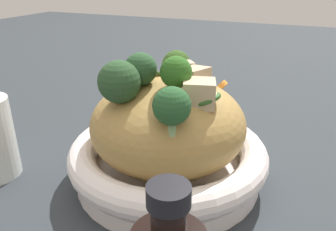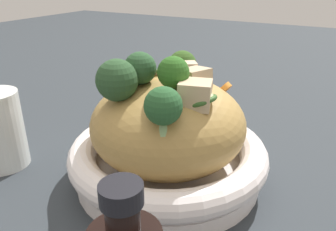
{
  "view_description": "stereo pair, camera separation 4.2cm",
  "coord_description": "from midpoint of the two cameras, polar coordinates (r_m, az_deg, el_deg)",
  "views": [
    {
      "loc": [
        0.35,
        0.15,
        0.26
      ],
      "look_at": [
        0.0,
        0.0,
        0.09
      ],
      "focal_mm": 35.68,
      "sensor_mm": 36.0,
      "label": 1
    },
    {
      "loc": [
        0.34,
        0.19,
        0.26
      ],
      "look_at": [
        0.0,
        0.0,
        0.09
      ],
      "focal_mm": 35.68,
      "sensor_mm": 36.0,
      "label": 2
    }
  ],
  "objects": [
    {
      "name": "ground_plane",
      "position": [
        0.46,
        -2.63,
        -10.48
      ],
      "size": [
        3.0,
        3.0,
        0.0
      ],
      "primitive_type": "plane",
      "color": "#2D3338"
    },
    {
      "name": "chicken_chunks",
      "position": [
        0.4,
        0.7,
        5.9
      ],
      "size": [
        0.11,
        0.09,
        0.03
      ],
      "color": "#CFB188",
      "rests_on": "serving_bowl"
    },
    {
      "name": "carrot_coins",
      "position": [
        0.44,
        -2.93,
        5.29
      ],
      "size": [
        0.1,
        0.15,
        0.04
      ],
      "color": "orange",
      "rests_on": "serving_bowl"
    },
    {
      "name": "zucchini_slices",
      "position": [
        0.4,
        -1.58,
        5.18
      ],
      "size": [
        0.09,
        0.13,
        0.03
      ],
      "color": "beige",
      "rests_on": "serving_bowl"
    },
    {
      "name": "serving_bowl",
      "position": [
        0.45,
        -2.7,
        -7.38
      ],
      "size": [
        0.26,
        0.26,
        0.06
      ],
      "color": "white",
      "rests_on": "ground_plane"
    },
    {
      "name": "broccoli_florets",
      "position": [
        0.4,
        -5.15,
        6.41
      ],
      "size": [
        0.2,
        0.13,
        0.07
      ],
      "color": "#94B876",
      "rests_on": "serving_bowl"
    },
    {
      "name": "noodle_heap",
      "position": [
        0.42,
        -2.85,
        -1.49
      ],
      "size": [
        0.2,
        0.2,
        0.12
      ],
      "color": "#AD8746",
      "rests_on": "serving_bowl"
    }
  ]
}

